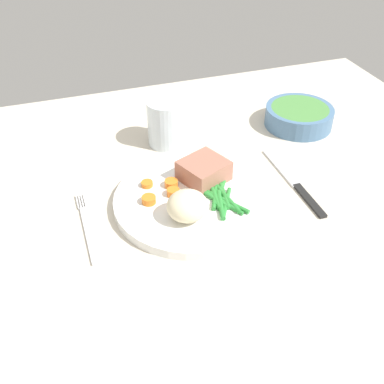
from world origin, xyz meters
TOP-DOWN VIEW (x-y plane):
  - dining_table at (0.00, 0.00)cm, footprint 120.00×90.00cm
  - dinner_plate at (0.54, -0.83)cm, footprint 25.61×25.61cm
  - meat_portion at (3.99, 3.20)cm, footprint 9.29×9.04cm
  - mashed_potatoes at (-1.77, -5.44)cm, footprint 6.30×5.97cm
  - carrot_slices at (-3.91, 1.78)cm, footprint 6.86×6.20cm
  - green_beans at (4.77, -2.99)cm, footprint 6.11×10.45cm
  - fork at (-16.71, -1.09)cm, footprint 1.44×16.60cm
  - knife at (19.23, -1.12)cm, footprint 1.70×20.50cm
  - water_glass at (2.04, 18.87)cm, footprint 7.37×7.37cm
  - salad_bowl at (29.79, 16.79)cm, footprint 13.86×13.86cm

SIDE VIEW (x-z plane):
  - dining_table at x=0.00cm, z-range 0.00..2.00cm
  - knife at x=19.23cm, z-range 1.88..2.52cm
  - fork at x=-16.71cm, z-range 2.00..2.40cm
  - dinner_plate at x=0.54cm, z-range 2.00..3.60cm
  - green_beans at x=4.77cm, z-range 3.56..4.39cm
  - carrot_slices at x=-3.91cm, z-range 3.56..4.74cm
  - salad_bowl at x=29.79cm, z-range 2.26..6.28cm
  - meat_portion at x=3.99cm, z-range 3.60..7.09cm
  - water_glass at x=2.04cm, z-range 1.32..10.31cm
  - mashed_potatoes at x=-1.77cm, z-range 3.60..8.30cm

